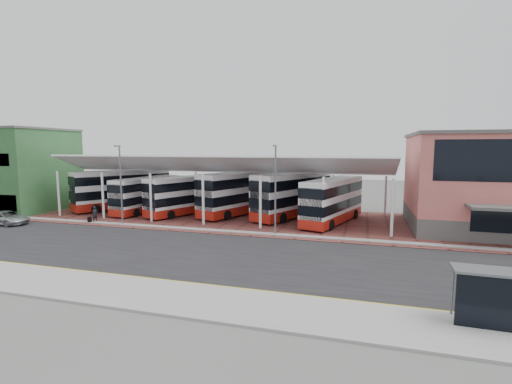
% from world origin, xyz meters
% --- Properties ---
extents(ground, '(140.00, 140.00, 0.00)m').
position_xyz_m(ground, '(0.00, 0.00, 0.00)').
color(ground, '#4E514C').
extents(road, '(120.00, 14.00, 0.02)m').
position_xyz_m(road, '(0.00, -1.00, 0.01)').
color(road, black).
rests_on(road, ground).
extents(forecourt, '(72.00, 16.00, 0.06)m').
position_xyz_m(forecourt, '(2.00, 13.00, 0.03)').
color(forecourt, brown).
rests_on(forecourt, ground).
extents(sidewalk, '(120.00, 4.00, 0.14)m').
position_xyz_m(sidewalk, '(0.00, -9.00, 0.07)').
color(sidewalk, gray).
rests_on(sidewalk, ground).
extents(north_kerb, '(120.00, 0.80, 0.14)m').
position_xyz_m(north_kerb, '(0.00, 6.20, 0.07)').
color(north_kerb, gray).
rests_on(north_kerb, ground).
extents(yellow_line_near, '(120.00, 0.12, 0.01)m').
position_xyz_m(yellow_line_near, '(0.00, -7.00, 0.03)').
color(yellow_line_near, gold).
rests_on(yellow_line_near, road).
extents(yellow_line_far, '(120.00, 0.12, 0.01)m').
position_xyz_m(yellow_line_far, '(0.00, -6.70, 0.03)').
color(yellow_line_far, gold).
rests_on(yellow_line_far, road).
extents(canopy, '(37.00, 11.63, 7.07)m').
position_xyz_m(canopy, '(-6.00, 13.94, 5.80)').
color(canopy, white).
rests_on(canopy, ground).
extents(shop_green, '(6.40, 10.20, 10.22)m').
position_xyz_m(shop_green, '(-30.00, 10.97, 5.12)').
color(shop_green, '#306132').
rests_on(shop_green, ground).
extents(lamp_west, '(0.16, 0.90, 8.07)m').
position_xyz_m(lamp_west, '(-14.00, 6.27, 4.36)').
color(lamp_west, '#5C5F64').
rests_on(lamp_west, ground).
extents(lamp_east, '(0.16, 0.90, 8.07)m').
position_xyz_m(lamp_east, '(2.00, 6.27, 4.36)').
color(lamp_east, '#5C5F64').
rests_on(lamp_east, ground).
extents(bus_0, '(8.67, 11.60, 4.93)m').
position_xyz_m(bus_0, '(-20.15, 14.81, 2.51)').
color(bus_0, white).
rests_on(bus_0, forecourt).
extents(bus_1, '(3.41, 10.38, 4.20)m').
position_xyz_m(bus_1, '(-15.95, 13.69, 2.15)').
color(bus_1, white).
rests_on(bus_1, forecourt).
extents(bus_2, '(6.46, 10.89, 4.44)m').
position_xyz_m(bus_2, '(-10.44, 13.79, 2.26)').
color(bus_2, white).
rests_on(bus_2, forecourt).
extents(bus_3, '(6.86, 12.17, 4.94)m').
position_xyz_m(bus_3, '(-4.43, 15.41, 2.51)').
color(bus_3, white).
rests_on(bus_3, forecourt).
extents(bus_4, '(7.41, 12.18, 4.98)m').
position_xyz_m(bus_4, '(1.90, 15.44, 2.53)').
color(bus_4, white).
rests_on(bus_4, forecourt).
extents(bus_5, '(5.66, 11.38, 4.58)m').
position_xyz_m(bus_5, '(6.50, 13.25, 2.34)').
color(bus_5, white).
rests_on(bus_5, forecourt).
extents(silver_car, '(4.93, 2.43, 1.35)m').
position_xyz_m(silver_car, '(-25.55, 3.15, 0.69)').
color(silver_car, '#B0B2B8').
rests_on(silver_car, road).
extents(pedestrian, '(0.56, 0.71, 1.71)m').
position_xyz_m(pedestrian, '(-17.36, 6.38, 0.92)').
color(pedestrian, black).
rests_on(pedestrian, forecourt).
extents(suitcase, '(0.36, 0.26, 0.61)m').
position_xyz_m(suitcase, '(-17.77, 6.00, 0.37)').
color(suitcase, black).
rests_on(suitcase, forecourt).
extents(bus_shelter, '(3.11, 1.51, 2.45)m').
position_xyz_m(bus_shelter, '(15.16, -8.13, 1.66)').
color(bus_shelter, black).
rests_on(bus_shelter, sidewalk).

